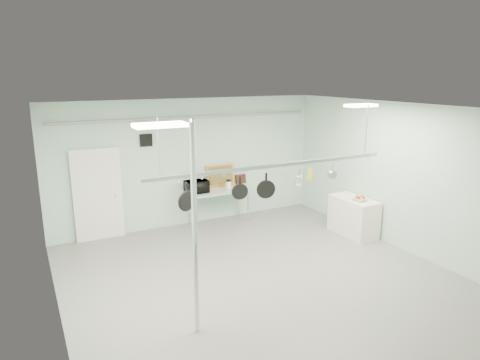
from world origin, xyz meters
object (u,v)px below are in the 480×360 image
microwave (197,187)px  coffee_canister (229,185)px  pot_rack (275,164)px  skillet_right (266,186)px  fruit_bowl (360,199)px  skillet_mid (240,187)px  skillet_left (187,197)px  prep_table (218,192)px  side_cabinet (353,216)px  chrome_pole (195,231)px

microwave → coffee_canister: microwave is taller
pot_rack → skillet_right: (-0.18, 0.00, -0.38)m
fruit_bowl → skillet_mid: (-3.63, -0.90, 0.95)m
coffee_canister → skillet_right: bearing=-104.9°
skillet_left → skillet_right: same height
prep_table → side_cabinet: 3.39m
prep_table → skillet_mid: (-1.11, -3.30, 1.06)m
skillet_mid → skillet_right: size_ratio=0.85×
prep_table → skillet_left: bearing=-122.2°
coffee_canister → fruit_bowl: (2.22, -2.42, -0.05)m
prep_table → skillet_mid: bearing=-108.5°
microwave → skillet_mid: (-0.52, -3.30, 0.83)m
microwave → fruit_bowl: microwave is taller
chrome_pole → microwave: size_ratio=5.72×
pot_rack → coffee_canister: size_ratio=26.28×
side_cabinet → microwave: microwave is taller
side_cabinet → microwave: size_ratio=2.14×
pot_rack → skillet_mid: bearing=180.0°
side_cabinet → pot_rack: size_ratio=0.25×
fruit_bowl → microwave: bearing=142.3°
side_cabinet → skillet_right: bearing=-160.6°
prep_table → fruit_bowl: fruit_bowl is taller
microwave → side_cabinet: bearing=144.1°
microwave → skillet_mid: skillet_mid is taller
coffee_canister → skillet_mid: (-1.41, -3.32, 0.89)m
side_cabinet → fruit_bowl: 0.53m
pot_rack → skillet_mid: (-0.71, 0.00, -0.34)m
skillet_left → skillet_right: (1.49, 0.00, 0.01)m
chrome_pole → fruit_bowl: chrome_pole is taller
microwave → skillet_left: 3.71m
skillet_left → microwave: bearing=46.1°
pot_rack → fruit_bowl: 3.32m
skillet_right → prep_table: bearing=98.2°
microwave → pot_rack: bearing=92.5°
prep_table → pot_rack: bearing=-96.9°
microwave → coffee_canister: size_ratio=3.06×
skillet_right → pot_rack: bearing=18.2°
side_cabinet → microwave: (-3.14, 2.20, 0.61)m
side_cabinet → skillet_mid: (-3.66, -1.10, 1.44)m
skillet_mid → prep_table: bearing=89.3°
chrome_pole → microwave: 4.57m
pot_rack → skillet_left: 1.72m
side_cabinet → coffee_canister: size_ratio=6.57×
microwave → prep_table: bearing=178.8°
pot_rack → skillet_right: size_ratio=10.38×
coffee_canister → microwave: bearing=-178.9°
fruit_bowl → side_cabinet: bearing=81.5°
chrome_pole → skillet_left: (0.22, 0.90, 0.25)m
side_cabinet → fruit_bowl: (-0.03, -0.20, 0.49)m
skillet_mid → microwave: bearing=99.0°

